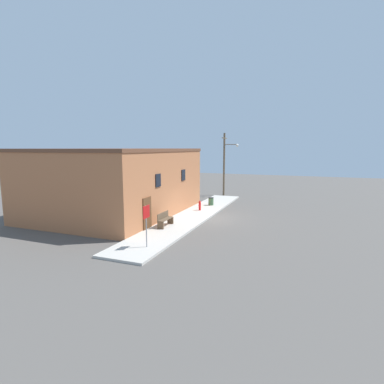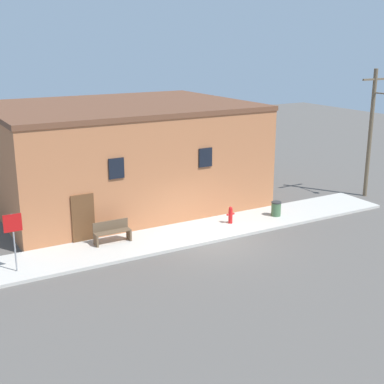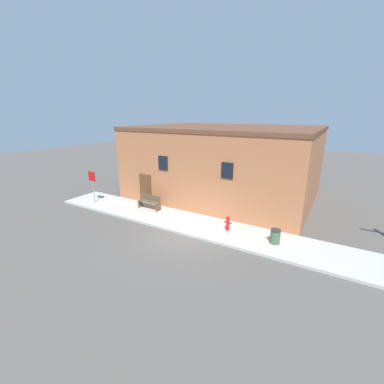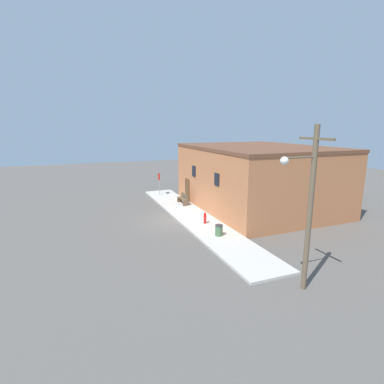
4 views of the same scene
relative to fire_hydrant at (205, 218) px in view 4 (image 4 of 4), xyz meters
The scene contains 8 objects.
ground_plane 2.46m from the fire_hydrant, 140.52° to the right, with size 80.00×80.00×0.00m, color #56514C.
sidewalk 1.91m from the fire_hydrant, behind, with size 20.47×2.77×0.13m.
brick_building 7.14m from the fire_hydrant, 115.20° to the left, with size 12.89×9.96×5.31m.
fire_hydrant is the anchor object (origin of this frame).
stop_sign 10.05m from the fire_hydrant, behind, with size 0.67×0.06×2.24m.
bench 5.78m from the fire_hydrant, behind, with size 1.58×0.44×0.94m.
trash_bin 2.57m from the fire_hydrant, ahead, with size 0.49×0.49×0.71m.
utility_pole 10.01m from the fire_hydrant, ahead, with size 1.80×1.73×7.01m.
Camera 4 is at (20.50, -6.90, 6.92)m, focal length 28.00 mm.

